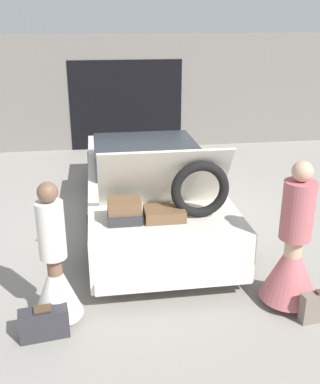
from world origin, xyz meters
The scene contains 6 objects.
ground_plane centered at (0.00, 0.00, 0.00)m, with size 40.00×40.00×0.00m, color gray.
garage_wall_back centered at (0.00, 4.44, 1.39)m, with size 12.00×0.14×2.80m.
car centered at (0.00, -0.01, 0.57)m, with size 1.96×5.11×1.69m.
person_left centered at (-1.31, -2.64, 0.58)m, with size 0.54×0.54×1.62m.
person_right centered at (1.31, -2.71, 0.62)m, with size 0.67×0.67×1.73m.
suitcase_beside_left_person centered at (-1.45, -2.91, 0.16)m, with size 0.53×0.27×0.35m.
Camera 1 is at (-0.82, -6.90, 3.11)m, focal length 42.00 mm.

